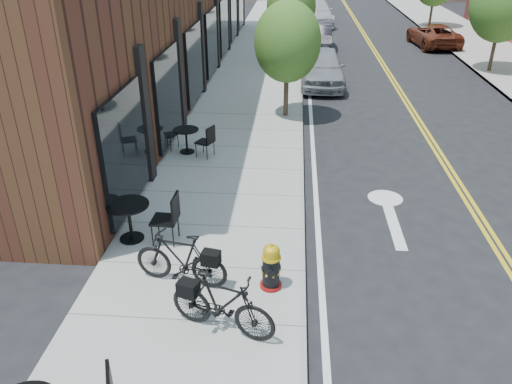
{
  "coord_description": "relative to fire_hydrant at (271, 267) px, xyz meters",
  "views": [
    {
      "loc": [
        -0.34,
        -7.71,
        5.83
      ],
      "look_at": [
        -1.05,
        1.46,
        1.0
      ],
      "focal_mm": 35.0,
      "sensor_mm": 36.0,
      "label": 1
    }
  ],
  "objects": [
    {
      "name": "ground",
      "position": [
        0.63,
        0.51,
        -0.55
      ],
      "size": [
        120.0,
        120.0,
        0.0
      ],
      "primitive_type": "plane",
      "color": "black",
      "rests_on": "ground"
    },
    {
      "name": "sidewalk_near",
      "position": [
        -1.37,
        10.51,
        -0.49
      ],
      "size": [
        4.0,
        70.0,
        0.12
      ],
      "primitive_type": "cube",
      "color": "#9E9B93",
      "rests_on": "ground"
    },
    {
      "name": "tree_near_a",
      "position": [
        0.03,
        9.51,
        2.05
      ],
      "size": [
        2.2,
        2.2,
        3.81
      ],
      "color": "#382B1E",
      "rests_on": "sidewalk_near"
    },
    {
      "name": "tree_near_b",
      "position": [
        0.03,
        17.51,
        2.16
      ],
      "size": [
        2.3,
        2.3,
        3.98
      ],
      "color": "#382B1E",
      "rests_on": "sidewalk_near"
    },
    {
      "name": "tree_far_b",
      "position": [
        9.23,
        16.51,
        2.5
      ],
      "size": [
        2.8,
        2.8,
        4.62
      ],
      "color": "#382B1E",
      "rests_on": "sidewalk_far"
    },
    {
      "name": "fire_hydrant",
      "position": [
        0.0,
        0.0,
        0.0
      ],
      "size": [
        0.49,
        0.49,
        0.91
      ],
      "rotation": [
        0.0,
        0.0,
        0.29
      ],
      "color": "maroon",
      "rests_on": "sidewalk_near"
    },
    {
      "name": "bicycle_left",
      "position": [
        -1.62,
        -0.01,
        0.1
      ],
      "size": [
        1.82,
        0.83,
        1.05
      ],
      "primitive_type": "imported",
      "rotation": [
        0.0,
        0.0,
        -1.77
      ],
      "color": "black",
      "rests_on": "sidewalk_near"
    },
    {
      "name": "bicycle_right",
      "position": [
        -0.71,
        -1.19,
        0.11
      ],
      "size": [
        1.87,
        1.04,
        1.08
      ],
      "primitive_type": "imported",
      "rotation": [
        0.0,
        0.0,
        1.25
      ],
      "color": "black",
      "rests_on": "sidewalk_near"
    },
    {
      "name": "bistro_set_b",
      "position": [
        -2.97,
        1.34,
        0.11
      ],
      "size": [
        2.0,
        0.89,
        1.08
      ],
      "rotation": [
        0.0,
        0.0,
        -0.03
      ],
      "color": "black",
      "rests_on": "sidewalk_near"
    },
    {
      "name": "bistro_set_c",
      "position": [
        -2.74,
        5.99,
        0.03
      ],
      "size": [
        1.72,
        1.08,
        0.92
      ],
      "rotation": [
        0.0,
        0.0,
        -0.41
      ],
      "color": "black",
      "rests_on": "sidewalk_near"
    },
    {
      "name": "parked_car_a",
      "position": [
        1.43,
        13.86,
        0.21
      ],
      "size": [
        1.83,
        4.47,
        1.52
      ],
      "primitive_type": "imported",
      "rotation": [
        0.0,
        0.0,
        0.01
      ],
      "color": "gray",
      "rests_on": "ground"
    },
    {
      "name": "parked_car_b",
      "position": [
        1.43,
        20.74,
        0.18
      ],
      "size": [
        1.66,
        4.49,
        1.47
      ],
      "primitive_type": "imported",
      "rotation": [
        0.0,
        0.0,
        -0.02
      ],
      "color": "black",
      "rests_on": "ground"
    },
    {
      "name": "parked_car_c",
      "position": [
        1.56,
        29.29,
        0.27
      ],
      "size": [
        2.57,
        5.74,
        1.63
      ],
      "primitive_type": "imported",
      "rotation": [
        0.0,
        0.0,
        0.05
      ],
      "color": "silver",
      "rests_on": "ground"
    },
    {
      "name": "parked_car_far",
      "position": [
        8.03,
        22.48,
        0.07
      ],
      "size": [
        2.5,
        4.66,
        1.24
      ],
      "primitive_type": "imported",
      "rotation": [
        0.0,
        0.0,
        3.24
      ],
      "color": "maroon",
      "rests_on": "ground"
    }
  ]
}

